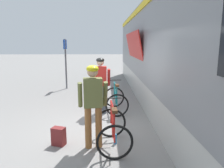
{
  "coord_description": "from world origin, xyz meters",
  "views": [
    {
      "loc": [
        0.35,
        -5.32,
        2.18
      ],
      "look_at": [
        0.52,
        0.71,
        1.05
      ],
      "focal_mm": 34.54,
      "sensor_mm": 36.0,
      "label": 1
    }
  ],
  "objects_px": {
    "bicycle_near_red": "(113,130)",
    "bicycle_far_teal": "(116,100)",
    "water_bottle_near_the_bikes": "(115,139)",
    "train_car": "(204,52)",
    "cyclist_far_in_red": "(100,81)",
    "backpack_on_platform": "(59,136)",
    "platform_sign_post": "(65,55)",
    "cyclist_near_in_olive": "(93,99)"
  },
  "relations": [
    {
      "from": "bicycle_near_red",
      "to": "backpack_on_platform",
      "type": "height_order",
      "value": "bicycle_near_red"
    },
    {
      "from": "cyclist_far_in_red",
      "to": "bicycle_near_red",
      "type": "height_order",
      "value": "cyclist_far_in_red"
    },
    {
      "from": "bicycle_near_red",
      "to": "platform_sign_post",
      "type": "xyz_separation_m",
      "value": [
        -2.08,
        6.21,
        1.22
      ]
    },
    {
      "from": "cyclist_far_in_red",
      "to": "platform_sign_post",
      "type": "xyz_separation_m",
      "value": [
        -1.77,
        3.9,
        0.57
      ]
    },
    {
      "from": "train_car",
      "to": "bicycle_far_teal",
      "type": "height_order",
      "value": "train_car"
    },
    {
      "from": "water_bottle_near_the_bikes",
      "to": "backpack_on_platform",
      "type": "bearing_deg",
      "value": -179.41
    },
    {
      "from": "cyclist_far_in_red",
      "to": "water_bottle_near_the_bikes",
      "type": "distance_m",
      "value": 2.37
    },
    {
      "from": "bicycle_near_red",
      "to": "bicycle_far_teal",
      "type": "bearing_deg",
      "value": 86.0
    },
    {
      "from": "cyclist_near_in_olive",
      "to": "backpack_on_platform",
      "type": "height_order",
      "value": "cyclist_near_in_olive"
    },
    {
      "from": "train_car",
      "to": "bicycle_near_red",
      "type": "bearing_deg",
      "value": -146.83
    },
    {
      "from": "cyclist_near_in_olive",
      "to": "backpack_on_platform",
      "type": "relative_size",
      "value": 4.4
    },
    {
      "from": "train_car",
      "to": "backpack_on_platform",
      "type": "xyz_separation_m",
      "value": [
        -3.76,
        -1.54,
        -1.77
      ]
    },
    {
      "from": "backpack_on_platform",
      "to": "bicycle_near_red",
      "type": "bearing_deg",
      "value": 12.89
    },
    {
      "from": "bicycle_near_red",
      "to": "train_car",
      "type": "bearing_deg",
      "value": 33.17
    },
    {
      "from": "cyclist_far_in_red",
      "to": "platform_sign_post",
      "type": "distance_m",
      "value": 4.33
    },
    {
      "from": "backpack_on_platform",
      "to": "cyclist_near_in_olive",
      "type": "bearing_deg",
      "value": 11.08
    },
    {
      "from": "cyclist_far_in_red",
      "to": "bicycle_near_red",
      "type": "distance_m",
      "value": 2.41
    },
    {
      "from": "bicycle_far_teal",
      "to": "backpack_on_platform",
      "type": "xyz_separation_m",
      "value": [
        -1.34,
        -2.31,
        -0.2
      ]
    },
    {
      "from": "cyclist_far_in_red",
      "to": "backpack_on_platform",
      "type": "xyz_separation_m",
      "value": [
        -0.87,
        -2.15,
        -0.85
      ]
    },
    {
      "from": "bicycle_near_red",
      "to": "backpack_on_platform",
      "type": "distance_m",
      "value": 1.2
    },
    {
      "from": "train_car",
      "to": "bicycle_far_teal",
      "type": "bearing_deg",
      "value": 162.36
    },
    {
      "from": "platform_sign_post",
      "to": "backpack_on_platform",
      "type": "bearing_deg",
      "value": -81.5
    },
    {
      "from": "bicycle_far_teal",
      "to": "cyclist_far_in_red",
      "type": "bearing_deg",
      "value": -161.42
    },
    {
      "from": "cyclist_far_in_red",
      "to": "platform_sign_post",
      "type": "bearing_deg",
      "value": 114.4
    },
    {
      "from": "train_car",
      "to": "cyclist_near_in_olive",
      "type": "distance_m",
      "value": 3.55
    },
    {
      "from": "cyclist_near_in_olive",
      "to": "water_bottle_near_the_bikes",
      "type": "xyz_separation_m",
      "value": [
        0.47,
        0.13,
        -0.94
      ]
    },
    {
      "from": "water_bottle_near_the_bikes",
      "to": "platform_sign_post",
      "type": "distance_m",
      "value": 6.59
    },
    {
      "from": "train_car",
      "to": "bicycle_near_red",
      "type": "height_order",
      "value": "train_car"
    },
    {
      "from": "cyclist_near_in_olive",
      "to": "bicycle_far_teal",
      "type": "bearing_deg",
      "value": 76.68
    },
    {
      "from": "train_car",
      "to": "bicycle_far_teal",
      "type": "relative_size",
      "value": 17.68
    },
    {
      "from": "cyclist_near_in_olive",
      "to": "platform_sign_post",
      "type": "height_order",
      "value": "platform_sign_post"
    },
    {
      "from": "cyclist_far_in_red",
      "to": "water_bottle_near_the_bikes",
      "type": "xyz_separation_m",
      "value": [
        0.37,
        -2.14,
        -0.94
      ]
    },
    {
      "from": "cyclist_near_in_olive",
      "to": "platform_sign_post",
      "type": "bearing_deg",
      "value": 105.15
    },
    {
      "from": "train_car",
      "to": "platform_sign_post",
      "type": "relative_size",
      "value": 8.16
    },
    {
      "from": "bicycle_far_teal",
      "to": "backpack_on_platform",
      "type": "relative_size",
      "value": 2.77
    },
    {
      "from": "backpack_on_platform",
      "to": "water_bottle_near_the_bikes",
      "type": "height_order",
      "value": "backpack_on_platform"
    },
    {
      "from": "cyclist_near_in_olive",
      "to": "backpack_on_platform",
      "type": "xyz_separation_m",
      "value": [
        -0.77,
        0.12,
        -0.85
      ]
    },
    {
      "from": "bicycle_far_teal",
      "to": "water_bottle_near_the_bikes",
      "type": "relative_size",
      "value": 4.86
    },
    {
      "from": "cyclist_far_in_red",
      "to": "train_car",
      "type": "bearing_deg",
      "value": -11.86
    },
    {
      "from": "cyclist_far_in_red",
      "to": "backpack_on_platform",
      "type": "relative_size",
      "value": 4.4
    },
    {
      "from": "train_car",
      "to": "water_bottle_near_the_bikes",
      "type": "distance_m",
      "value": 3.49
    },
    {
      "from": "cyclist_far_in_red",
      "to": "bicycle_far_teal",
      "type": "distance_m",
      "value": 0.82
    }
  ]
}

